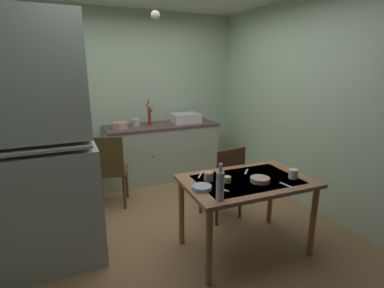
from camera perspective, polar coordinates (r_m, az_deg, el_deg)
name	(u,v)px	position (r m, az deg, el deg)	size (l,w,h in m)	color
ground_plane	(175,223)	(3.46, -3.31, -15.46)	(4.55, 4.55, 0.00)	olive
wall_back	(133,96)	(4.75, -11.64, 9.25)	(3.53, 0.10, 2.60)	#B3CEB0
wall_right	(301,103)	(3.99, 20.95, 7.54)	(0.10, 3.65, 2.60)	#B3D2B4
hutch_cabinet	(42,158)	(2.71, -27.72, -2.42)	(0.88, 0.53, 2.18)	#A8B5A3
counter_cabinet	(163,151)	(4.66, -5.88, -1.44)	(1.76, 0.64, 0.88)	#A8B5A3
sink_basin	(185,118)	(4.68, -1.33, 5.22)	(0.44, 0.34, 0.15)	white
hand_pump	(149,114)	(4.51, -8.47, 5.88)	(0.05, 0.27, 0.39)	maroon
mixing_bowl_counter	(119,125)	(4.34, -14.23, 3.59)	(0.23, 0.23, 0.10)	tan
stoneware_crock	(136,123)	(4.47, -11.07, 4.21)	(0.12, 0.12, 0.11)	beige
dining_table	(247,189)	(2.78, 10.81, -8.71)	(1.23, 0.81, 0.74)	#9B6947
chair_far_side	(224,180)	(3.38, 6.39, -7.22)	(0.44, 0.44, 0.89)	#4E341D
chair_by_counter	(110,169)	(3.78, -16.01, -4.87)	(0.50, 0.50, 0.95)	#52391F
serving_bowl_wide	(202,188)	(2.48, 1.99, -8.67)	(0.17, 0.17, 0.03)	#9EB2C6
soup_bowl_small	(260,180)	(2.70, 13.37, -6.92)	(0.18, 0.18, 0.04)	tan
teacup_cream	(208,176)	(2.66, 3.30, -6.46)	(0.09, 0.09, 0.08)	tan
mug_tall	(293,174)	(2.87, 19.51, -5.62)	(0.09, 0.09, 0.09)	white
teacup_mint	(227,179)	(2.64, 6.99, -7.02)	(0.07, 0.07, 0.06)	beige
glass_bottle	(220,185)	(2.26, 5.64, -8.16)	(0.06, 0.06, 0.30)	#B7BCC1
table_knife	(201,174)	(2.81, 1.72, -6.03)	(0.21, 0.02, 0.01)	silver
teaspoon_near_bowl	(287,185)	(2.69, 18.32, -7.81)	(0.16, 0.02, 0.01)	beige
teaspoon_by_cup	(223,189)	(2.49, 6.10, -8.95)	(0.13, 0.02, 0.01)	beige
serving_spoon	(246,172)	(2.93, 10.76, -5.41)	(0.15, 0.02, 0.01)	beige
pendant_bulb	(155,15)	(2.81, -7.30, 24.09)	(0.08, 0.08, 0.08)	#F9EFCC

